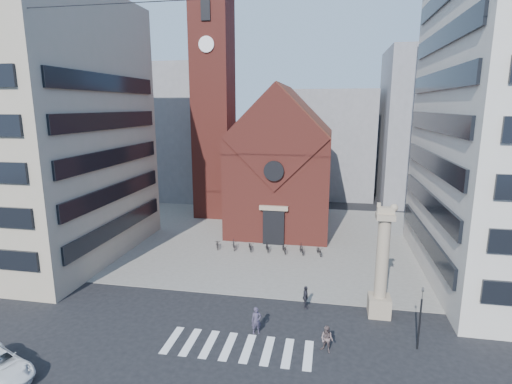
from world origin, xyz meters
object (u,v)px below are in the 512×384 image
pedestrian_1 (327,339)px  pedestrian_2 (305,297)px  scooter_0 (217,244)px  pedestrian_0 (256,321)px  lion_column (382,272)px  traffic_light (420,317)px

pedestrian_1 → pedestrian_2: 5.66m
pedestrian_1 → scooter_0: (-12.10, 16.91, -0.36)m
pedestrian_0 → scooter_0: (-7.30, 15.66, -0.44)m
pedestrian_1 → scooter_0: pedestrian_1 is taller
pedestrian_0 → pedestrian_1: 4.96m
lion_column → pedestrian_2: bearing=180.0°
lion_column → pedestrian_1: bearing=-125.1°
lion_column → scooter_0: bearing=144.1°
pedestrian_0 → traffic_light: bearing=-19.9°
traffic_light → scooter_0: (-17.88, 15.51, -1.77)m
pedestrian_2 → scooter_0: bearing=34.7°
scooter_0 → traffic_light: bearing=-58.6°
pedestrian_0 → scooter_0: bearing=94.3°
lion_column → pedestrian_0: 9.86m
lion_column → traffic_light: bearing=-63.5°
scooter_0 → pedestrian_2: bearing=-65.6°
lion_column → pedestrian_2: 6.06m
lion_column → traffic_light: 4.62m
pedestrian_2 → lion_column: bearing=-97.4°
pedestrian_0 → pedestrian_2: size_ratio=1.05×
pedestrian_2 → scooter_0: pedestrian_2 is taller
pedestrian_0 → scooter_0: 17.28m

